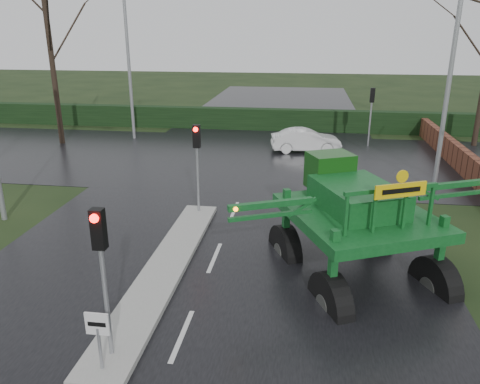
# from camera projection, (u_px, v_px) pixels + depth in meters

# --- Properties ---
(ground) EXTENTS (140.00, 140.00, 0.00)m
(ground) POSITION_uv_depth(u_px,v_px,m) (182.00, 336.00, 10.99)
(ground) COLOR black
(ground) RESTS_ON ground
(road_main) EXTENTS (14.00, 80.00, 0.02)m
(road_main) POSITION_uv_depth(u_px,v_px,m) (241.00, 195.00, 20.33)
(road_main) COLOR black
(road_main) RESTS_ON ground
(road_cross) EXTENTS (80.00, 12.00, 0.02)m
(road_cross) POSITION_uv_depth(u_px,v_px,m) (256.00, 159.00, 25.94)
(road_cross) COLOR black
(road_cross) RESTS_ON ground
(median_island) EXTENTS (1.20, 10.00, 0.16)m
(median_island) POSITION_uv_depth(u_px,v_px,m) (165.00, 268.00, 13.94)
(median_island) COLOR gray
(median_island) RESTS_ON ground
(hedge_row) EXTENTS (44.00, 0.90, 1.50)m
(hedge_row) POSITION_uv_depth(u_px,v_px,m) (268.00, 119.00, 33.17)
(hedge_row) COLOR black
(hedge_row) RESTS_ON ground
(brick_wall) EXTENTS (0.40, 20.00, 1.20)m
(brick_wall) POSITION_uv_depth(u_px,v_px,m) (456.00, 155.00, 24.35)
(brick_wall) COLOR #592D1E
(brick_wall) RESTS_ON ground
(keep_left_sign) EXTENTS (0.50, 0.07, 1.35)m
(keep_left_sign) POSITION_uv_depth(u_px,v_px,m) (98.00, 332.00, 9.41)
(keep_left_sign) COLOR gray
(keep_left_sign) RESTS_ON ground
(traffic_signal_near) EXTENTS (0.26, 0.33, 3.52)m
(traffic_signal_near) POSITION_uv_depth(u_px,v_px,m) (101.00, 253.00, 9.36)
(traffic_signal_near) COLOR gray
(traffic_signal_near) RESTS_ON ground
(traffic_signal_mid) EXTENTS (0.26, 0.33, 3.52)m
(traffic_signal_mid) POSITION_uv_depth(u_px,v_px,m) (197.00, 150.00, 17.31)
(traffic_signal_mid) COLOR gray
(traffic_signal_mid) RESTS_ON ground
(traffic_signal_far) EXTENTS (0.26, 0.33, 3.52)m
(traffic_signal_far) POSITION_uv_depth(u_px,v_px,m) (372.00, 104.00, 27.97)
(traffic_signal_far) COLOR gray
(traffic_signal_far) RESTS_ON ground
(street_light_right) EXTENTS (3.85, 0.30, 10.00)m
(street_light_right) POSITION_uv_depth(u_px,v_px,m) (446.00, 51.00, 19.14)
(street_light_right) COLOR gray
(street_light_right) RESTS_ON ground
(street_light_left_far) EXTENTS (3.85, 0.30, 10.00)m
(street_light_left_far) POSITION_uv_depth(u_px,v_px,m) (132.00, 43.00, 28.79)
(street_light_left_far) COLOR gray
(street_light_left_far) RESTS_ON ground
(tree_left_far) EXTENTS (7.70, 7.70, 13.26)m
(tree_left_far) POSITION_uv_depth(u_px,v_px,m) (47.00, 23.00, 27.11)
(tree_left_far) COLOR black
(tree_left_far) RESTS_ON ground
(crop_sprayer) EXTENTS (7.39, 6.09, 4.49)m
(crop_sprayer) POSITION_uv_depth(u_px,v_px,m) (332.00, 227.00, 11.72)
(crop_sprayer) COLOR black
(crop_sprayer) RESTS_ON ground
(white_sedan) EXTENTS (4.19, 2.05, 1.32)m
(white_sedan) POSITION_uv_depth(u_px,v_px,m) (305.00, 151.00, 27.53)
(white_sedan) COLOR silver
(white_sedan) RESTS_ON ground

